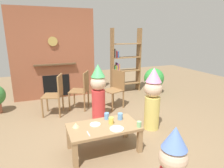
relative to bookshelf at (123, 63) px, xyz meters
name	(u,v)px	position (x,y,z in m)	size (l,w,h in m)	color
ground_plane	(112,136)	(-1.30, -2.40, -0.88)	(12.00, 12.00, 0.00)	#846B4C
brick_fireplace_feature	(54,55)	(-1.98, 0.20, 0.31)	(2.20, 0.28, 2.40)	#935138
bookshelf	(123,63)	(0.00, 0.00, 0.00)	(0.90, 0.28, 1.90)	olive
coffee_table	(104,130)	(-1.58, -2.75, -0.54)	(1.07, 0.58, 0.41)	#9E7A51
paper_cup_near_left	(139,124)	(-1.10, -2.98, -0.43)	(0.07, 0.07, 0.09)	#8CD18C
paper_cup_near_right	(107,116)	(-1.46, -2.55, -0.42)	(0.08, 0.08, 0.11)	#669EE0
paper_cup_center	(111,121)	(-1.45, -2.72, -0.42)	(0.08, 0.08, 0.10)	#F2CC4C
paper_cup_far_left	(120,116)	(-1.26, -2.64, -0.42)	(0.08, 0.08, 0.11)	#669EE0
paper_plate_front	(117,129)	(-1.43, -2.92, -0.46)	(0.21, 0.21, 0.01)	white
paper_plate_rear	(95,124)	(-1.69, -2.67, -0.46)	(0.16, 0.16, 0.01)	white
birthday_cake_slice	(76,125)	(-1.98, -2.64, -0.43)	(0.10, 0.10, 0.07)	#EAC68C
table_fork	(88,134)	(-1.85, -2.91, -0.47)	(0.15, 0.02, 0.01)	silver
child_in_pink	(153,97)	(-0.50, -2.40, -0.26)	(0.32, 0.32, 1.17)	#E0CC66
child_by_the_chairs	(99,90)	(-1.30, -1.61, -0.27)	(0.32, 0.32, 1.16)	#D13838
dining_chair_left	(56,92)	(-2.09, -1.09, -0.37)	(0.51, 0.51, 0.90)	olive
dining_chair_middle	(82,88)	(-1.49, -0.95, -0.37)	(0.54, 0.54, 0.90)	olive
dining_chair_right	(116,87)	(-0.72, -1.13, -0.37)	(0.52, 0.52, 0.90)	olive
potted_plant_tall	(154,79)	(0.80, -0.47, -0.46)	(0.59, 0.59, 0.75)	#4C5660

